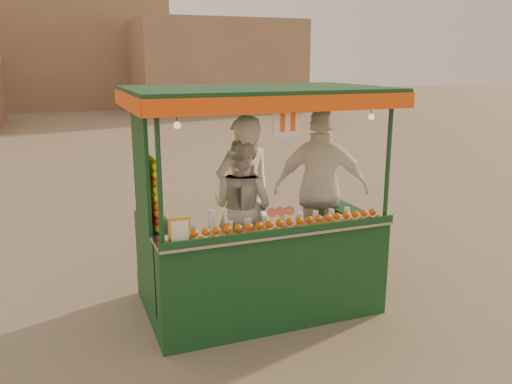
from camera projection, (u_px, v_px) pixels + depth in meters
name	position (u px, v px, depth m)	size (l,w,h in m)	color
ground	(242.00, 305.00, 6.13)	(90.00, 90.00, 0.00)	#766654
building_right	(216.00, 66.00, 29.67)	(9.00, 6.00, 5.00)	#9D7A59
building_center	(45.00, 49.00, 31.70)	(14.00, 7.00, 7.00)	#9D7A59
juice_cart	(254.00, 242.00, 5.87)	(2.78, 1.80, 2.52)	#103D1D
vendor_left	(244.00, 197.00, 6.10)	(0.75, 0.55, 1.91)	white
vendor_middle	(242.00, 208.00, 6.12)	(0.98, 1.01, 1.64)	silver
vendor_right	(321.00, 189.00, 6.35)	(1.24, 0.92, 1.96)	white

